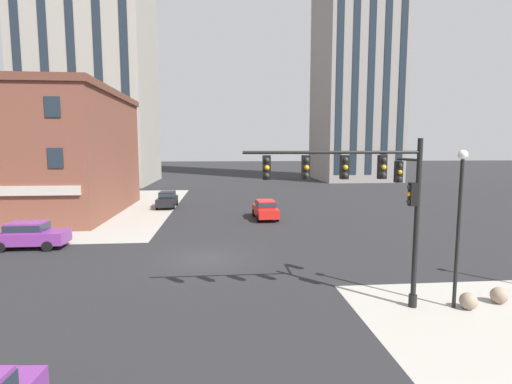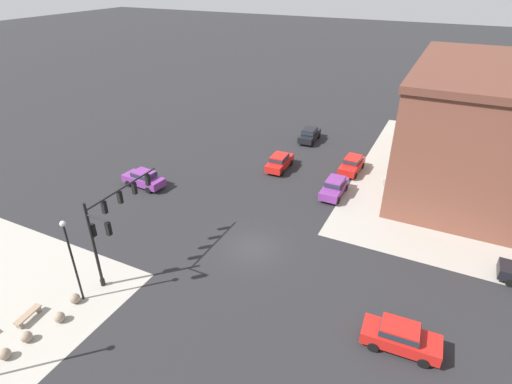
% 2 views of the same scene
% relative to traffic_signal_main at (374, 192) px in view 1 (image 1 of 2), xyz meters
% --- Properties ---
extents(ground_plane, '(320.00, 320.00, 0.00)m').
position_rel_traffic_signal_main_xyz_m(ground_plane, '(-6.71, 7.34, -4.60)').
color(ground_plane, '#262628').
extents(sidewalk_far_corner, '(32.00, 32.00, 0.02)m').
position_rel_traffic_signal_main_xyz_m(sidewalk_far_corner, '(-26.71, 27.34, -4.60)').
color(sidewalk_far_corner, '#A8A399').
rests_on(sidewalk_far_corner, ground).
extents(traffic_signal_main, '(6.89, 2.09, 6.65)m').
position_rel_traffic_signal_main_xyz_m(traffic_signal_main, '(0.00, 0.00, 0.00)').
color(traffic_signal_main, black).
rests_on(traffic_signal_main, ground).
extents(bollard_sphere_curb_a, '(0.66, 0.66, 0.66)m').
position_rel_traffic_signal_main_xyz_m(bollard_sphere_curb_a, '(3.75, -0.57, -4.27)').
color(bollard_sphere_curb_a, gray).
rests_on(bollard_sphere_curb_a, ground).
extents(bollard_sphere_curb_b, '(0.66, 0.66, 0.66)m').
position_rel_traffic_signal_main_xyz_m(bollard_sphere_curb_b, '(5.36, -0.14, -4.27)').
color(bollard_sphere_curb_b, gray).
rests_on(bollard_sphere_curb_b, ground).
extents(street_lamp_corner_near, '(0.36, 0.36, 6.21)m').
position_rel_traffic_signal_main_xyz_m(street_lamp_corner_near, '(3.29, -0.37, -0.78)').
color(street_lamp_corner_near, black).
rests_on(street_lamp_corner_near, ground).
extents(car_main_northbound_far, '(1.92, 4.41, 1.68)m').
position_rel_traffic_signal_main_xyz_m(car_main_northbound_far, '(-11.57, 26.69, -3.68)').
color(car_main_northbound_far, black).
rests_on(car_main_northbound_far, ground).
extents(car_cross_eastbound, '(2.06, 4.49, 1.68)m').
position_rel_traffic_signal_main_xyz_m(car_cross_eastbound, '(-1.97, 19.19, -3.68)').
color(car_cross_eastbound, red).
rests_on(car_cross_eastbound, ground).
extents(car_cross_westbound, '(4.40, 1.89, 1.68)m').
position_rel_traffic_signal_main_xyz_m(car_cross_westbound, '(-17.84, 10.53, -3.68)').
color(car_cross_westbound, '#7A3389').
rests_on(car_cross_westbound, ground).
extents(residential_tower_skyline_left, '(19.53, 20.19, 59.87)m').
position_rel_traffic_signal_main_xyz_m(residential_tower_skyline_left, '(-27.74, 56.37, 25.36)').
color(residential_tower_skyline_left, '#9E998E').
rests_on(residential_tower_skyline_left, ground).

